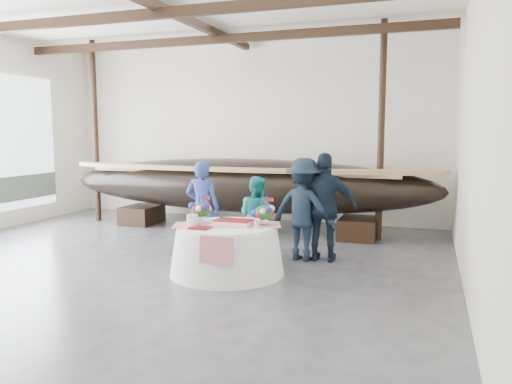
% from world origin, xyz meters
% --- Properties ---
extents(floor, '(10.00, 12.00, 0.01)m').
position_xyz_m(floor, '(0.00, 0.00, 0.00)').
color(floor, '#3D3D42').
rests_on(floor, ground).
extents(wall_back, '(10.00, 0.02, 4.50)m').
position_xyz_m(wall_back, '(0.00, 6.00, 2.25)').
color(wall_back, silver).
rests_on(wall_back, ground).
extents(wall_right, '(0.02, 12.00, 4.50)m').
position_xyz_m(wall_right, '(5.00, 0.00, 2.25)').
color(wall_right, silver).
rests_on(wall_right, ground).
extents(pavilion_structure, '(9.80, 11.76, 4.50)m').
position_xyz_m(pavilion_structure, '(0.00, 0.76, 4.00)').
color(pavilion_structure, black).
rests_on(pavilion_structure, ground).
extents(longboat_display, '(8.84, 1.77, 1.66)m').
position_xyz_m(longboat_display, '(0.43, 4.37, 1.06)').
color(longboat_display, black).
rests_on(longboat_display, ground).
extents(banquet_table, '(1.83, 1.83, 0.79)m').
position_xyz_m(banquet_table, '(1.46, 1.02, 0.39)').
color(banquet_table, white).
rests_on(banquet_table, ground).
extents(tabletop_items, '(1.78, 1.12, 0.40)m').
position_xyz_m(tabletop_items, '(1.43, 1.13, 0.94)').
color(tabletop_items, red).
rests_on(tabletop_items, banquet_table).
extents(guest_woman_blue, '(0.67, 0.48, 1.75)m').
position_xyz_m(guest_woman_blue, '(0.54, 2.05, 0.87)').
color(guest_woman_blue, navy).
rests_on(guest_woman_blue, ground).
extents(guest_woman_teal, '(0.84, 0.74, 1.46)m').
position_xyz_m(guest_woman_teal, '(1.49, 2.35, 0.73)').
color(guest_woman_teal, teal).
rests_on(guest_woman_teal, ground).
extents(guest_man_left, '(1.26, 0.85, 1.81)m').
position_xyz_m(guest_man_left, '(2.40, 2.27, 0.91)').
color(guest_man_left, black).
rests_on(guest_man_left, ground).
extents(guest_man_right, '(1.15, 0.54, 1.91)m').
position_xyz_m(guest_man_right, '(2.77, 2.31, 0.95)').
color(guest_man_right, black).
rests_on(guest_man_right, ground).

